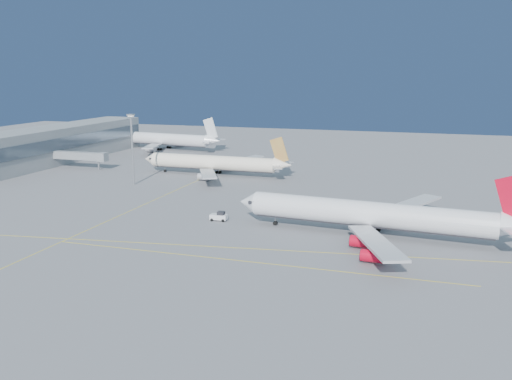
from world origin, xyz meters
name	(u,v)px	position (x,y,z in m)	size (l,w,h in m)	color
ground	(246,240)	(0.00, 0.00, 0.00)	(500.00, 500.00, 0.00)	slate
terminal	(56,144)	(-114.93, 85.00, 7.51)	(18.40, 110.00, 15.00)	gray
jet_bridge	(83,156)	(-93.11, 72.00, 5.17)	(23.60, 3.60, 6.90)	gray
taxiway_lines	(199,228)	(-14.71, 6.34, 0.01)	(118.86, 140.00, 0.02)	yellow
airliner_virgin	(375,215)	(27.71, 12.52, 5.15)	(69.29, 62.01, 17.09)	white
airliner_etihad	(216,163)	(-37.76, 75.26, 4.70)	(58.97, 54.64, 15.43)	white
airliner_third	(165,139)	(-88.11, 133.50, 5.08)	(62.52, 57.26, 16.77)	white
pushback_tug	(219,216)	(-12.42, 14.53, 1.15)	(4.50, 2.87, 2.47)	white
light_mast	(132,143)	(-57.96, 50.14, 14.23)	(2.08, 2.08, 24.10)	gray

